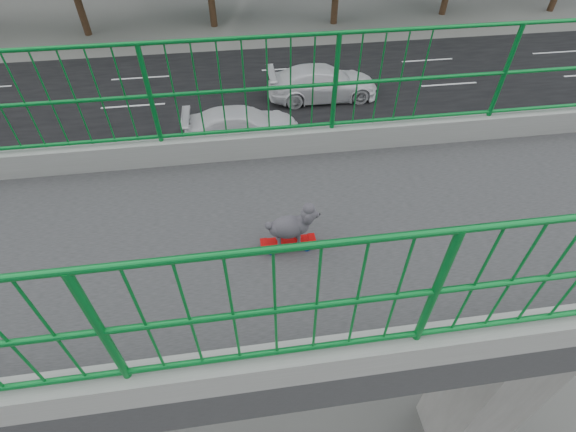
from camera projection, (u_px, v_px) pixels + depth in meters
The scene contains 6 objects.
road at pixel (124, 141), 17.65m from camera, with size 18.00×90.00×0.02m, color black.
skateboard at pixel (288, 243), 3.91m from camera, with size 0.16×0.53×0.07m.
poodle at pixel (291, 225), 3.74m from camera, with size 0.21×0.51×0.42m.
car_1 at pixel (156, 179), 14.61m from camera, with size 1.59×4.57×1.50m, color black.
car_3 at pixel (323, 83), 19.89m from camera, with size 2.16×5.32×1.54m, color white.
car_7 at pixel (242, 125), 17.25m from camera, with size 1.97×4.84×1.40m, color white.
Camera 1 is at (2.76, 4.88, 9.96)m, focal length 25.66 mm.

